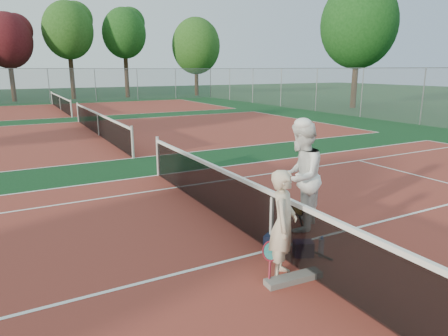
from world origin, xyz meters
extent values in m
plane|color=black|center=(0.00, 0.00, 0.00)|extent=(130.00, 130.00, 0.00)
cube|color=maroon|center=(0.00, 0.00, 0.00)|extent=(23.77, 10.97, 0.01)
cube|color=maroon|center=(0.00, 13.50, 0.00)|extent=(23.77, 10.97, 0.01)
cube|color=maroon|center=(0.00, 27.00, 0.00)|extent=(23.77, 10.97, 0.01)
imported|color=beige|center=(-0.35, -0.76, 0.79)|extent=(0.67, 0.68, 1.58)
imported|color=white|center=(1.00, 0.53, 1.01)|extent=(1.24, 1.21, 2.02)
cube|color=black|center=(0.05, -0.01, 0.14)|extent=(0.43, 0.40, 0.28)
cube|color=#26102C|center=(0.33, -0.42, 0.12)|extent=(0.36, 0.32, 0.25)
cube|color=#635E5A|center=(-0.30, -0.98, 0.05)|extent=(0.89, 0.26, 0.09)
cylinder|color=#C7DEFD|center=(0.57, -0.57, 0.15)|extent=(0.09, 0.09, 0.30)
cylinder|color=#382314|center=(-2.75, 37.63, 2.19)|extent=(0.44, 0.44, 4.38)
ellipsoid|color=#400D12|center=(-2.75, 37.63, 5.47)|extent=(4.34, 4.34, 5.00)
cylinder|color=#382314|center=(2.57, 37.92, 2.64)|extent=(0.44, 0.44, 5.28)
ellipsoid|color=#1E4A15|center=(2.57, 37.92, 6.60)|extent=(4.78, 4.78, 5.49)
cylinder|color=#382314|center=(8.13, 38.22, 2.63)|extent=(0.44, 0.44, 5.26)
ellipsoid|color=#144112|center=(8.13, 38.22, 6.57)|extent=(4.48, 4.48, 5.15)
cylinder|color=#382314|center=(16.00, 37.58, 2.19)|extent=(0.44, 0.44, 4.38)
ellipsoid|color=#204B15|center=(16.00, 37.58, 5.48)|extent=(5.40, 5.40, 6.21)
cylinder|color=#382314|center=(20.32, 17.84, 2.48)|extent=(0.44, 0.44, 4.96)
ellipsoid|color=#123F12|center=(20.32, 17.84, 6.20)|extent=(5.66, 5.66, 6.51)
camera|label=1|loc=(-3.60, -4.98, 2.91)|focal=32.00mm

